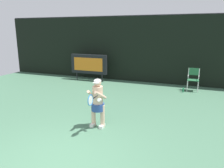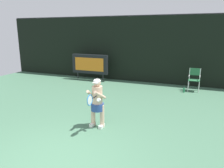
{
  "view_description": "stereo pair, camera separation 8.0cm",
  "coord_description": "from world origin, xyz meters",
  "px_view_note": "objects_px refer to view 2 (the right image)",
  "views": [
    {
      "loc": [
        2.67,
        -3.49,
        2.84
      ],
      "look_at": [
        0.02,
        3.33,
        1.05
      ],
      "focal_mm": 35.21,
      "sensor_mm": 36.0,
      "label": 1
    },
    {
      "loc": [
        2.74,
        -3.46,
        2.84
      ],
      "look_at": [
        0.02,
        3.33,
        1.05
      ],
      "focal_mm": 35.21,
      "sensor_mm": 36.0,
      "label": 2
    }
  ],
  "objects_px": {
    "tennis_player": "(97,101)",
    "tennis_racket": "(90,100)",
    "umpire_chair": "(194,78)",
    "water_bottle": "(184,90)",
    "scoreboard": "(90,64)"
  },
  "relations": [
    {
      "from": "tennis_player",
      "to": "water_bottle",
      "type": "bearing_deg",
      "value": 66.24
    },
    {
      "from": "water_bottle",
      "to": "tennis_racket",
      "type": "relative_size",
      "value": 0.44
    },
    {
      "from": "umpire_chair",
      "to": "tennis_player",
      "type": "bearing_deg",
      "value": -115.35
    },
    {
      "from": "water_bottle",
      "to": "tennis_player",
      "type": "xyz_separation_m",
      "value": [
        -2.16,
        -4.9,
        0.68
      ]
    },
    {
      "from": "scoreboard",
      "to": "tennis_racket",
      "type": "height_order",
      "value": "scoreboard"
    },
    {
      "from": "umpire_chair",
      "to": "water_bottle",
      "type": "relative_size",
      "value": 4.08
    },
    {
      "from": "water_bottle",
      "to": "tennis_racket",
      "type": "distance_m",
      "value": 5.9
    },
    {
      "from": "umpire_chair",
      "to": "tennis_player",
      "type": "xyz_separation_m",
      "value": [
        -2.55,
        -5.39,
        0.19
      ]
    },
    {
      "from": "water_bottle",
      "to": "tennis_player",
      "type": "distance_m",
      "value": 5.4
    },
    {
      "from": "umpire_chair",
      "to": "tennis_racket",
      "type": "height_order",
      "value": "tennis_racket"
    },
    {
      "from": "scoreboard",
      "to": "tennis_player",
      "type": "relative_size",
      "value": 1.49
    },
    {
      "from": "water_bottle",
      "to": "scoreboard",
      "type": "bearing_deg",
      "value": 172.31
    },
    {
      "from": "tennis_player",
      "to": "tennis_racket",
      "type": "distance_m",
      "value": 0.58
    },
    {
      "from": "umpire_chair",
      "to": "tennis_player",
      "type": "distance_m",
      "value": 5.97
    },
    {
      "from": "scoreboard",
      "to": "water_bottle",
      "type": "relative_size",
      "value": 8.3
    }
  ]
}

